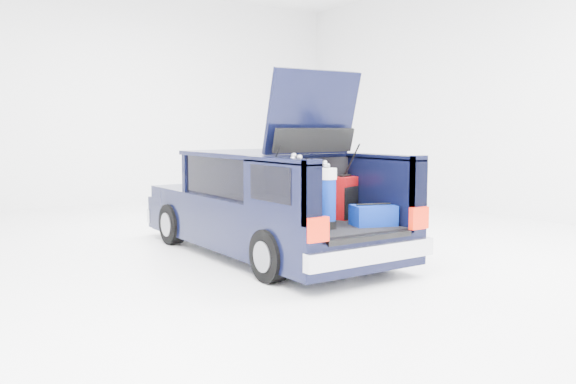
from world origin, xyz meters
TOP-DOWN VIEW (x-y plane):
  - ground at (0.00, 0.00)m, footprint 14.00×14.00m
  - car at (-0.00, 0.11)m, footprint 1.87×4.65m
  - red_suitcase at (0.50, -1.09)m, footprint 0.40×0.34m
  - black_golf_bag at (-0.50, -1.41)m, footprint 0.33×0.36m
  - blue_golf_bag at (-0.17, -1.56)m, footprint 0.29×0.29m
  - blue_duffel at (0.44, -1.70)m, footprint 0.59×0.47m

SIDE VIEW (x-z plane):
  - ground at x=0.00m, z-range 0.00..0.00m
  - car at x=0.00m, z-range -0.56..1.91m
  - blue_duffel at x=0.44m, z-range 0.59..0.86m
  - red_suitcase at x=0.50m, z-range 0.58..1.16m
  - blue_golf_bag at x=-0.17m, z-range 0.56..1.36m
  - black_golf_bag at x=-0.50m, z-range 0.56..1.43m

